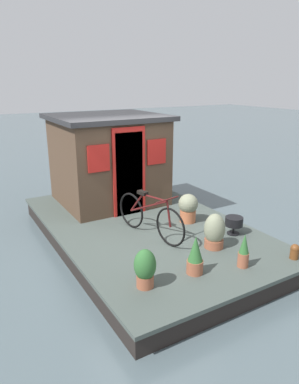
% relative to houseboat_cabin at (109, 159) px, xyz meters
% --- Properties ---
extents(ground_plane, '(60.00, 60.00, 0.00)m').
position_rel_houseboat_cabin_xyz_m(ground_plane, '(-1.60, 0.00, -1.35)').
color(ground_plane, '#4C5B60').
extents(houseboat_deck, '(5.43, 3.34, 0.37)m').
position_rel_houseboat_cabin_xyz_m(houseboat_deck, '(-1.60, 0.00, -1.17)').
color(houseboat_deck, '#424C47').
rests_on(houseboat_deck, ground_plane).
extents(houseboat_cabin, '(2.18, 2.34, 1.95)m').
position_rel_houseboat_cabin_xyz_m(houseboat_cabin, '(0.00, 0.00, 0.00)').
color(houseboat_cabin, '#4C3828').
rests_on(houseboat_cabin, houseboat_deck).
extents(bicycle, '(1.69, 0.51, 0.81)m').
position_rel_houseboat_cabin_xyz_m(bicycle, '(-2.14, 0.19, -0.61)').
color(bicycle, black).
rests_on(bicycle, houseboat_deck).
extents(potted_plant_rosemary, '(0.30, 0.30, 0.55)m').
position_rel_houseboat_cabin_xyz_m(potted_plant_rosemary, '(-3.51, 1.08, -0.70)').
color(potted_plant_rosemary, '#935138').
rests_on(potted_plant_rosemary, houseboat_deck).
extents(potted_plant_sage, '(0.16, 0.16, 0.53)m').
position_rel_houseboat_cabin_xyz_m(potted_plant_sage, '(-3.79, -0.45, -0.73)').
color(potted_plant_sage, '#935138').
rests_on(potted_plant_sage, houseboat_deck).
extents(potted_plant_lavender, '(0.38, 0.38, 0.56)m').
position_rel_houseboat_cabin_xyz_m(potted_plant_lavender, '(-1.94, -0.79, -0.68)').
color(potted_plant_lavender, '#B2603D').
rests_on(potted_plant_lavender, houseboat_deck).
extents(potted_plant_geranium, '(0.35, 0.35, 0.59)m').
position_rel_houseboat_cabin_xyz_m(potted_plant_geranium, '(-3.07, -0.50, -0.70)').
color(potted_plant_geranium, '#935138').
rests_on(potted_plant_geranium, houseboat_deck).
extents(potted_plant_ivy, '(0.24, 0.24, 0.58)m').
position_rel_houseboat_cabin_xyz_m(potted_plant_ivy, '(-3.57, 0.28, -0.71)').
color(potted_plant_ivy, '#935138').
rests_on(potted_plant_ivy, houseboat_deck).
extents(charcoal_grill, '(0.32, 0.32, 0.32)m').
position_rel_houseboat_cabin_xyz_m(charcoal_grill, '(-2.84, -1.15, -0.76)').
color(charcoal_grill, black).
rests_on(charcoal_grill, houseboat_deck).
extents(mooring_bollard, '(0.14, 0.14, 0.24)m').
position_rel_houseboat_cabin_xyz_m(mooring_bollard, '(-4.01, -1.32, -0.86)').
color(mooring_bollard, brown).
rests_on(mooring_bollard, houseboat_deck).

